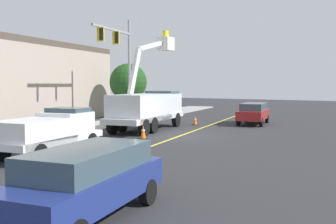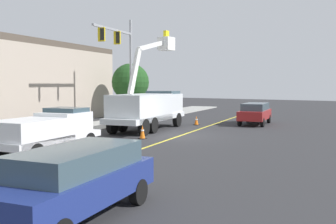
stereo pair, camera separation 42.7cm
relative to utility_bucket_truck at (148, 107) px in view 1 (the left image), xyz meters
The scene contains 12 objects.
ground 4.26m from the utility_bucket_truck, 114.71° to the right, with size 120.00×120.00×0.00m, color #2D2D30.
sidewalk_far_side 5.34m from the utility_bucket_truck, 128.40° to the left, with size 60.00×3.60×0.12m, color #9E9E99.
lane_centre_stripe 4.26m from the utility_bucket_truck, 114.71° to the right, with size 50.00×0.16×0.01m, color yellow.
utility_bucket_truck is the anchor object (origin of this frame).
service_pickup_truck 10.59m from the utility_bucket_truck, 168.75° to the right, with size 5.90×3.16×2.06m.
passing_minivan 9.10m from the utility_bucket_truck, 32.00° to the right, with size 5.08×2.81×1.69m.
trailing_sedan 18.14m from the utility_bucket_truck, 148.51° to the right, with size 5.08×2.81×1.69m.
traffic_cone_leading 14.15m from the utility_bucket_truck, 161.43° to the right, with size 0.40×0.40×0.70m.
traffic_cone_mid_front 4.71m from the utility_bucket_truck, 147.53° to the right, with size 0.40×0.40×0.81m.
traffic_cone_mid_rear 4.98m from the utility_bucket_truck, 14.24° to the right, with size 0.40×0.40×0.71m.
traffic_signal_mast 5.90m from the utility_bucket_truck, 65.30° to the left, with size 5.55×1.28×8.46m.
street_tree_right 10.07m from the utility_bucket_truck, 46.84° to the left, with size 3.53×3.53×5.17m.
Camera 1 is at (-20.22, -12.36, 3.17)m, focal length 41.45 mm.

